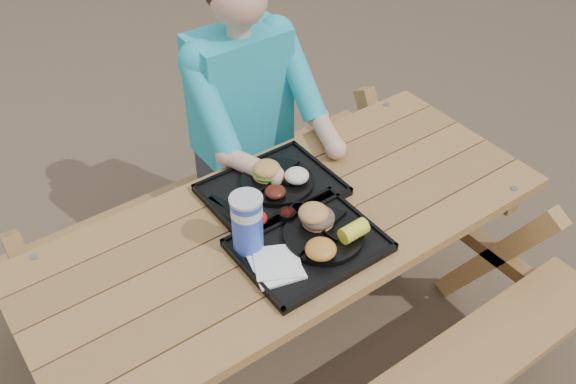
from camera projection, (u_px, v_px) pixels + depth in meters
ground at (288, 353)px, 2.64m from camera, size 60.00×60.00×0.00m
picnic_table at (288, 294)px, 2.40m from camera, size 1.80×1.49×0.75m
tray_near at (309, 246)px, 2.05m from camera, size 0.45×0.35×0.02m
tray_far at (272, 191)px, 2.26m from camera, size 0.45×0.35×0.02m
plate_near at (323, 236)px, 2.06m from camera, size 0.26×0.26×0.02m
plate_far at (277, 182)px, 2.26m from camera, size 0.26×0.26×0.02m
napkin_stack at (277, 266)px, 1.96m from camera, size 0.18×0.18×0.02m
soda_cup at (247, 224)px, 1.97m from camera, size 0.10×0.10×0.20m
condiment_bbq at (287, 216)px, 2.12m from camera, size 0.06×0.06×0.03m
condiment_mustard at (299, 211)px, 2.14m from camera, size 0.06×0.06×0.03m
sandwich at (318, 210)px, 2.05m from camera, size 0.11×0.11×0.11m
mac_cheese at (321, 249)px, 1.96m from camera, size 0.10×0.10×0.05m
corn_cob at (354, 231)px, 2.02m from camera, size 0.09×0.09×0.05m
cutlery_far at (227, 206)px, 2.17m from camera, size 0.07×0.17×0.01m
burger at (267, 166)px, 2.24m from camera, size 0.10×0.10×0.09m
baked_beans at (275, 192)px, 2.18m from camera, size 0.07×0.07×0.03m
potato_salad at (297, 176)px, 2.23m from camera, size 0.09×0.09×0.05m
diner at (245, 141)px, 2.68m from camera, size 0.48×0.84×1.28m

